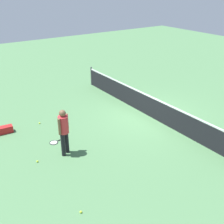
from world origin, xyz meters
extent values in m
plane|color=#4C7A4C|center=(0.00, 0.00, 0.00)|extent=(40.00, 40.00, 0.00)
cylinder|color=#4C4C51|center=(-5.00, 0.00, 0.54)|extent=(0.09, 0.09, 1.07)
cube|color=black|center=(0.00, 0.00, 0.46)|extent=(10.00, 0.02, 0.91)
cube|color=white|center=(0.00, 0.00, 0.94)|extent=(10.00, 0.04, 0.06)
cylinder|color=black|center=(0.64, -4.35, 0.42)|extent=(0.19, 0.19, 0.85)
cylinder|color=black|center=(0.75, -4.54, 0.42)|extent=(0.19, 0.19, 0.85)
cylinder|color=red|center=(0.69, -4.44, 1.16)|extent=(0.46, 0.46, 0.62)
cylinder|color=brown|center=(0.59, -4.25, 1.18)|extent=(0.12, 0.12, 0.58)
cylinder|color=brown|center=(0.80, -4.63, 1.18)|extent=(0.12, 0.12, 0.58)
sphere|color=brown|center=(0.69, -4.44, 1.58)|extent=(0.31, 0.31, 0.23)
torus|color=black|center=(-0.22, -4.50, 0.01)|extent=(0.36, 0.36, 0.02)
cylinder|color=silver|center=(-0.22, -4.50, 0.01)|extent=(0.30, 0.30, 0.00)
cylinder|color=black|center=(-0.26, -4.22, 0.02)|extent=(0.07, 0.28, 0.03)
sphere|color=#C6E033|center=(3.45, -5.34, 0.03)|extent=(0.07, 0.07, 0.07)
sphere|color=#C6E033|center=(-2.00, -4.36, 0.03)|extent=(0.07, 0.07, 0.07)
sphere|color=#C6E033|center=(0.62, -5.46, 0.03)|extent=(0.07, 0.07, 0.07)
cube|color=#B21E1E|center=(-2.05, -5.88, 0.14)|extent=(0.35, 0.82, 0.28)
camera|label=1|loc=(8.45, -7.78, 5.55)|focal=44.75mm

